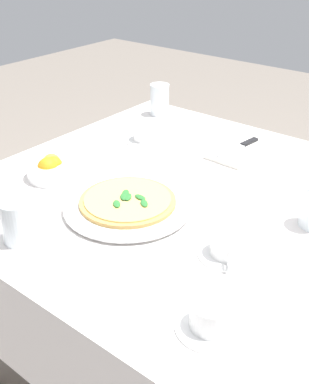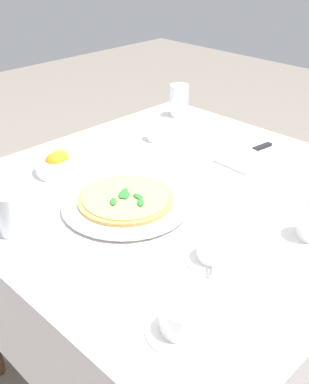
{
  "view_description": "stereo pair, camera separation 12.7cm",
  "coord_description": "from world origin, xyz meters",
  "px_view_note": "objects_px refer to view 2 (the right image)",
  "views": [
    {
      "loc": [
        0.95,
        0.67,
        1.39
      ],
      "look_at": [
        0.08,
        -0.02,
        0.76
      ],
      "focal_mm": 44.28,
      "sensor_mm": 36.0,
      "label": 1
    },
    {
      "loc": [
        0.86,
        0.76,
        1.39
      ],
      "look_at": [
        0.08,
        -0.02,
        0.76
      ],
      "focal_mm": 44.28,
      "sensor_mm": 36.0,
      "label": 2
    }
  ],
  "objects_px": {
    "coffee_cup_near_left": "(181,320)",
    "coffee_cup_far_left": "(158,133)",
    "coffee_cup_left_edge": "(214,250)",
    "citrus_bowl": "(60,163)",
    "napkin_folded": "(252,155)",
    "pizza_plate": "(126,203)",
    "dinner_knife": "(251,151)",
    "water_glass_far_right": "(179,102)",
    "water_glass_back_corner": "(13,215)",
    "pizza": "(126,199)"
  },
  "relations": [
    {
      "from": "coffee_cup_far_left",
      "to": "citrus_bowl",
      "type": "xyz_separation_m",
      "value": [
        0.37,
        -0.04,
        0.0
      ]
    },
    {
      "from": "pizza_plate",
      "to": "pizza",
      "type": "bearing_deg",
      "value": 79.05
    },
    {
      "from": "coffee_cup_left_edge",
      "to": "coffee_cup_near_left",
      "type": "xyz_separation_m",
      "value": [
        0.21,
        0.09,
        -0.0
      ]
    },
    {
      "from": "coffee_cup_left_edge",
      "to": "coffee_cup_near_left",
      "type": "relative_size",
      "value": 0.99
    },
    {
      "from": "pizza_plate",
      "to": "pizza",
      "type": "xyz_separation_m",
      "value": [
        0.0,
        0.0,
        0.01
      ]
    },
    {
      "from": "coffee_cup_near_left",
      "to": "water_glass_back_corner",
      "type": "height_order",
      "value": "water_glass_back_corner"
    },
    {
      "from": "coffee_cup_far_left",
      "to": "dinner_knife",
      "type": "relative_size",
      "value": 0.66
    },
    {
      "from": "napkin_folded",
      "to": "citrus_bowl",
      "type": "bearing_deg",
      "value": -32.77
    },
    {
      "from": "napkin_folded",
      "to": "dinner_knife",
      "type": "distance_m",
      "value": 0.01
    },
    {
      "from": "dinner_knife",
      "to": "coffee_cup_near_left",
      "type": "bearing_deg",
      "value": 33.11
    },
    {
      "from": "water_glass_far_right",
      "to": "coffee_cup_far_left",
      "type": "bearing_deg",
      "value": 26.89
    },
    {
      "from": "coffee_cup_near_left",
      "to": "citrus_bowl",
      "type": "bearing_deg",
      "value": -107.59
    },
    {
      "from": "dinner_knife",
      "to": "citrus_bowl",
      "type": "bearing_deg",
      "value": -28.23
    },
    {
      "from": "coffee_cup_near_left",
      "to": "coffee_cup_far_left",
      "type": "height_order",
      "value": "coffee_cup_far_left"
    },
    {
      "from": "water_glass_far_right",
      "to": "napkin_folded",
      "type": "xyz_separation_m",
      "value": [
        0.12,
        0.42,
        -0.04
      ]
    },
    {
      "from": "water_glass_far_right",
      "to": "coffee_cup_near_left",
      "type": "bearing_deg",
      "value": 42.78
    },
    {
      "from": "coffee_cup_left_edge",
      "to": "pizza_plate",
      "type": "bearing_deg",
      "value": -92.32
    },
    {
      "from": "coffee_cup_near_left",
      "to": "citrus_bowl",
      "type": "xyz_separation_m",
      "value": [
        -0.22,
        -0.68,
        0.0
      ]
    },
    {
      "from": "coffee_cup_left_edge",
      "to": "coffee_cup_far_left",
      "type": "xyz_separation_m",
      "value": [
        -0.38,
        -0.55,
        -0.0
      ]
    },
    {
      "from": "coffee_cup_near_left",
      "to": "coffee_cup_far_left",
      "type": "xyz_separation_m",
      "value": [
        -0.59,
        -0.64,
        0.0
      ]
    },
    {
      "from": "pizza_plate",
      "to": "napkin_folded",
      "type": "relative_size",
      "value": 1.48
    },
    {
      "from": "coffee_cup_far_left",
      "to": "citrus_bowl",
      "type": "bearing_deg",
      "value": -6.47
    },
    {
      "from": "water_glass_back_corner",
      "to": "water_glass_far_right",
      "type": "xyz_separation_m",
      "value": [
        -0.87,
        -0.26,
        0.0
      ]
    },
    {
      "from": "napkin_folded",
      "to": "coffee_cup_far_left",
      "type": "bearing_deg",
      "value": -66.41
    },
    {
      "from": "coffee_cup_left_edge",
      "to": "coffee_cup_far_left",
      "type": "relative_size",
      "value": 1.0
    },
    {
      "from": "water_glass_back_corner",
      "to": "pizza",
      "type": "bearing_deg",
      "value": 158.79
    },
    {
      "from": "coffee_cup_left_edge",
      "to": "water_glass_far_right",
      "type": "xyz_separation_m",
      "value": [
        -0.62,
        -0.67,
        0.02
      ]
    },
    {
      "from": "dinner_knife",
      "to": "citrus_bowl",
      "type": "distance_m",
      "value": 0.59
    },
    {
      "from": "pizza",
      "to": "coffee_cup_near_left",
      "type": "relative_size",
      "value": 1.9
    },
    {
      "from": "water_glass_back_corner",
      "to": "dinner_knife",
      "type": "bearing_deg",
      "value": 168.0
    },
    {
      "from": "coffee_cup_far_left",
      "to": "napkin_folded",
      "type": "relative_size",
      "value": 0.58
    },
    {
      "from": "water_glass_back_corner",
      "to": "water_glass_far_right",
      "type": "height_order",
      "value": "water_glass_far_right"
    },
    {
      "from": "pizza_plate",
      "to": "coffee_cup_left_edge",
      "type": "xyz_separation_m",
      "value": [
        0.01,
        0.3,
        0.02
      ]
    },
    {
      "from": "pizza_plate",
      "to": "napkin_folded",
      "type": "distance_m",
      "value": 0.49
    },
    {
      "from": "napkin_folded",
      "to": "dinner_knife",
      "type": "height_order",
      "value": "dinner_knife"
    },
    {
      "from": "water_glass_far_right",
      "to": "water_glass_back_corner",
      "type": "bearing_deg",
      "value": 16.95
    },
    {
      "from": "coffee_cup_left_edge",
      "to": "napkin_folded",
      "type": "relative_size",
      "value": 0.58
    },
    {
      "from": "coffee_cup_near_left",
      "to": "coffee_cup_far_left",
      "type": "distance_m",
      "value": 0.87
    },
    {
      "from": "pizza",
      "to": "dinner_knife",
      "type": "relative_size",
      "value": 1.28
    },
    {
      "from": "pizza",
      "to": "coffee_cup_left_edge",
      "type": "xyz_separation_m",
      "value": [
        0.01,
        0.3,
        0.0
      ]
    },
    {
      "from": "coffee_cup_far_left",
      "to": "water_glass_far_right",
      "type": "relative_size",
      "value": 1.09
    },
    {
      "from": "dinner_knife",
      "to": "water_glass_far_right",
      "type": "bearing_deg",
      "value": -98.84
    },
    {
      "from": "dinner_knife",
      "to": "coffee_cup_far_left",
      "type": "bearing_deg",
      "value": -62.19
    },
    {
      "from": "coffee_cup_near_left",
      "to": "water_glass_far_right",
      "type": "distance_m",
      "value": 1.12
    },
    {
      "from": "pizza",
      "to": "water_glass_back_corner",
      "type": "distance_m",
      "value": 0.29
    },
    {
      "from": "coffee_cup_near_left",
      "to": "napkin_folded",
      "type": "height_order",
      "value": "coffee_cup_near_left"
    },
    {
      "from": "coffee_cup_far_left",
      "to": "pizza_plate",
      "type": "bearing_deg",
      "value": 34.0
    },
    {
      "from": "dinner_knife",
      "to": "pizza",
      "type": "bearing_deg",
      "value": 0.75
    },
    {
      "from": "coffee_cup_far_left",
      "to": "napkin_folded",
      "type": "bearing_deg",
      "value": 110.91
    },
    {
      "from": "coffee_cup_far_left",
      "to": "citrus_bowl",
      "type": "relative_size",
      "value": 0.87
    }
  ]
}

